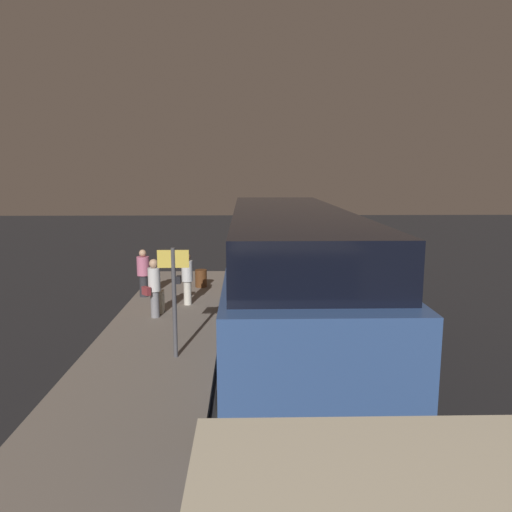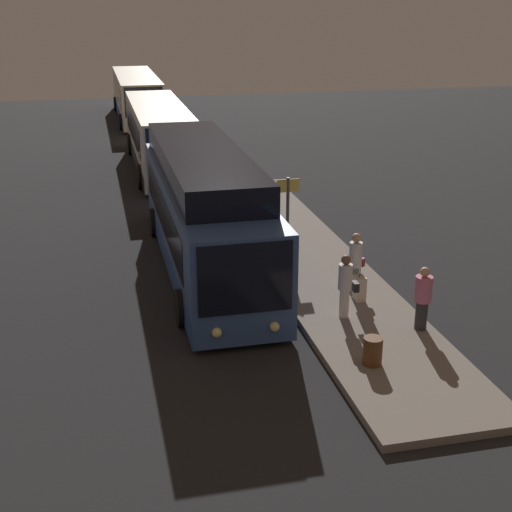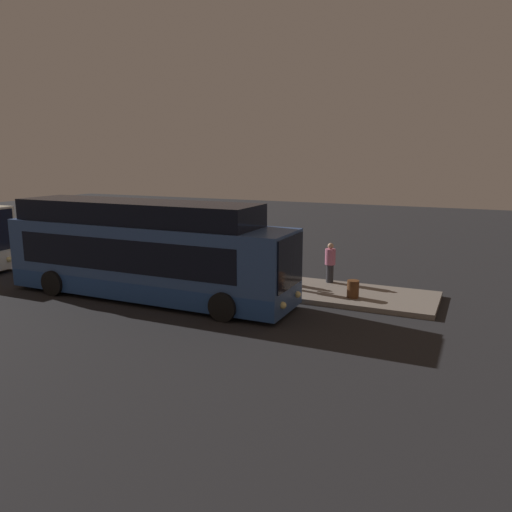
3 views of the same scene
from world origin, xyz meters
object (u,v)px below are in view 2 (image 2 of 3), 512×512
bus_second (159,137)px  sign_post (288,208)px  passenger_boarding (356,261)px  passenger_with_bags (346,284)px  suitcase (359,288)px  passenger_waiting (423,297)px  bus_lead (205,216)px  bus_third (137,97)px  trash_bin (373,351)px

bus_second → sign_post: (14.11, 2.58, 0.28)m
passenger_boarding → passenger_with_bags: bearing=-72.9°
sign_post → passenger_boarding: bearing=18.1°
suitcase → passenger_waiting: bearing=23.1°
passenger_boarding → passenger_waiting: bearing=-25.7°
passenger_boarding → suitcase: passenger_boarding is taller
bus_lead → sign_post: 2.59m
bus_third → passenger_with_bags: bus_third is taller
bus_third → suitcase: bus_third is taller
bus_third → sign_post: size_ratio=4.79×
suitcase → sign_post: bearing=-164.8°
bus_second → trash_bin: 21.48m
passenger_waiting → sign_post: size_ratio=0.64×
bus_third → suitcase: size_ratio=13.42×
bus_lead → bus_second: bearing=180.0°
bus_third → passenger_waiting: size_ratio=7.52×
passenger_with_bags → trash_bin: size_ratio=2.63×
passenger_boarding → passenger_waiting: (2.53, 0.82, -0.08)m
bus_lead → bus_third: 29.11m
bus_third → suitcase: 33.24m
bus_third → trash_bin: bearing=4.1°
passenger_with_bags → sign_post: bearing=-175.6°
bus_third → passenger_waiting: bearing=7.2°
bus_lead → bus_second: bus_lead is taller
bus_second → passenger_waiting: bearing=12.6°
passenger_waiting → trash_bin: (1.42, -1.85, -0.55)m
bus_lead → suitcase: 5.44m
bus_second → sign_post: 14.34m
bus_second → passenger_boarding: bearing=11.8°
passenger_waiting → trash_bin: 2.40m
passenger_with_bags → suitcase: size_ratio=1.85×
suitcase → passenger_with_bags: bearing=-38.9°
passenger_with_bags → bus_third: bearing=-174.0°
bus_third → bus_lead: bearing=0.0°
trash_bin → sign_post: bearing=-179.8°
bus_second → passenger_with_bags: bearing=8.6°
bus_lead → sign_post: size_ratio=4.51×
bus_lead → passenger_waiting: size_ratio=7.07×
sign_post → passenger_with_bags: bearing=3.2°
bus_second → passenger_boarding: size_ratio=6.46×
bus_lead → trash_bin: size_ratio=17.94×
bus_second → passenger_waiting: bus_second is taller
passenger_waiting → trash_bin: size_ratio=2.54×
bus_second → bus_lead: bearing=0.0°
bus_second → suitcase: (17.84, 3.59, -1.00)m
trash_bin → bus_third: bearing=-175.9°
bus_lead → bus_third: (-29.11, 0.00, -0.19)m
bus_second → suitcase: size_ratio=12.31×
suitcase → trash_bin: bearing=-16.0°
bus_third → trash_bin: 36.59m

